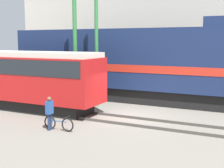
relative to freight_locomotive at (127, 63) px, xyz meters
The scene contains 10 objects.
ground_plane 5.75m from the freight_locomotive, 64.67° to the right, with size 120.00×120.00×0.00m, color slate.
track_near 6.59m from the freight_locomotive, 68.91° to the right, with size 60.00×1.50×0.14m.
track_far 3.38m from the freight_locomotive, ahead, with size 60.00×1.51×0.14m.
building_backdrop 9.79m from the freight_locomotive, 75.88° to the left, with size 33.02×6.00×13.25m.
freight_locomotive is the anchor object (origin of this frame).
streetcar 7.84m from the freight_locomotive, 133.59° to the right, with size 12.19×2.54×3.59m.
bicycle 8.89m from the freight_locomotive, 88.24° to the right, with size 1.68×0.44×0.72m.
person 8.90m from the freight_locomotive, 90.91° to the right, with size 0.22×0.36×1.62m.
utility_pole_left 3.92m from the freight_locomotive, 131.56° to the right, with size 0.27×0.27×7.35m.
utility_pole_center 3.20m from the freight_locomotive, 107.24° to the right, with size 0.23×0.23×7.69m.
Camera 1 is at (6.77, -15.73, 4.22)m, focal length 50.00 mm.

